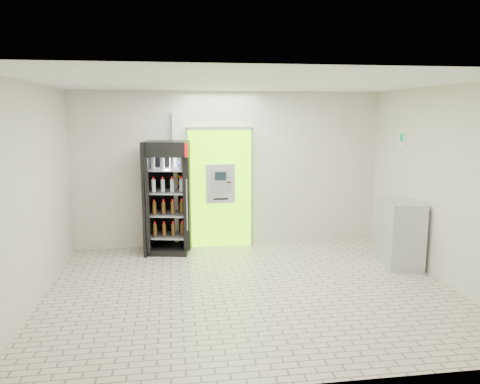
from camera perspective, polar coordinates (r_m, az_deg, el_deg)
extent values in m
plane|color=#BEAF9D|center=(7.08, 1.30, -11.80)|extent=(6.00, 6.00, 0.00)
plane|color=beige|center=(9.13, -1.30, 2.79)|extent=(6.00, 0.00, 6.00)
plane|color=beige|center=(4.29, 7.01, -5.15)|extent=(6.00, 0.00, 6.00)
plane|color=beige|center=(6.85, -24.21, -0.36)|extent=(0.00, 5.00, 5.00)
plane|color=beige|center=(7.77, 23.73, 0.76)|extent=(0.00, 5.00, 5.00)
plane|color=white|center=(6.61, 1.40, 13.20)|extent=(6.00, 6.00, 0.00)
cube|color=#7DFF00|center=(9.09, -2.48, 0.53)|extent=(1.20, 0.12, 2.30)
cube|color=gray|center=(8.91, -2.49, 7.78)|extent=(1.28, 0.04, 0.06)
cube|color=gray|center=(8.98, -6.44, 0.36)|extent=(0.04, 0.04, 2.30)
cube|color=gray|center=(9.11, 1.51, 0.55)|extent=(0.04, 0.04, 2.30)
cube|color=black|center=(9.17, -1.80, -3.52)|extent=(0.62, 0.01, 0.67)
cube|color=black|center=(8.91, -4.67, 5.70)|extent=(0.22, 0.01, 0.18)
cube|color=#B1B4B9|center=(8.97, -2.42, 1.05)|extent=(0.55, 0.12, 0.75)
cube|color=black|center=(8.88, -2.38, 1.94)|extent=(0.22, 0.01, 0.16)
cube|color=gray|center=(8.92, -2.37, 0.16)|extent=(0.16, 0.01, 0.12)
cube|color=black|center=(8.92, -1.35, 1.20)|extent=(0.09, 0.01, 0.02)
cube|color=black|center=(8.95, -2.36, -0.85)|extent=(0.28, 0.01, 0.03)
cube|color=silver|center=(9.04, -7.43, 1.37)|extent=(0.22, 0.10, 2.60)
cube|color=#193FB2|center=(8.94, -7.47, 3.54)|extent=(0.09, 0.01, 0.06)
cube|color=red|center=(8.96, -7.45, 2.71)|extent=(0.09, 0.01, 0.06)
cube|color=yellow|center=(8.98, -7.43, 1.89)|extent=(0.09, 0.01, 0.06)
cube|color=orange|center=(8.99, -7.42, 1.07)|extent=(0.09, 0.01, 0.06)
cube|color=red|center=(9.01, -7.40, 0.25)|extent=(0.09, 0.01, 0.06)
cube|color=black|center=(8.77, -8.79, -0.64)|extent=(0.90, 0.84, 2.08)
cube|color=black|center=(9.10, -8.78, -0.27)|extent=(0.78, 0.20, 2.08)
cube|color=#B80C09|center=(8.31, -8.96, 5.08)|extent=(0.75, 0.15, 0.25)
cube|color=white|center=(8.30, -8.96, 5.08)|extent=(0.43, 0.09, 0.07)
cube|color=black|center=(9.00, -8.63, -6.84)|extent=(0.90, 0.84, 0.10)
cylinder|color=gray|center=(8.42, -6.49, -1.59)|extent=(0.03, 0.03, 0.94)
cube|color=gray|center=(8.93, -8.67, -5.24)|extent=(0.76, 0.72, 0.02)
cube|color=gray|center=(8.83, -8.74, -2.63)|extent=(0.76, 0.72, 0.02)
cube|color=gray|center=(8.76, -8.81, 0.03)|extent=(0.76, 0.72, 0.02)
cube|color=gray|center=(8.70, -8.88, 2.74)|extent=(0.76, 0.72, 0.02)
cube|color=#B1B4B9|center=(8.42, 19.00, -4.82)|extent=(0.67, 0.91, 1.13)
cube|color=gray|center=(8.28, 17.27, -4.56)|extent=(0.12, 0.82, 0.01)
cube|color=white|center=(8.91, 19.17, 6.10)|extent=(0.02, 0.22, 0.26)
cube|color=#0C8439|center=(8.91, 19.11, 6.29)|extent=(0.00, 0.14, 0.14)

